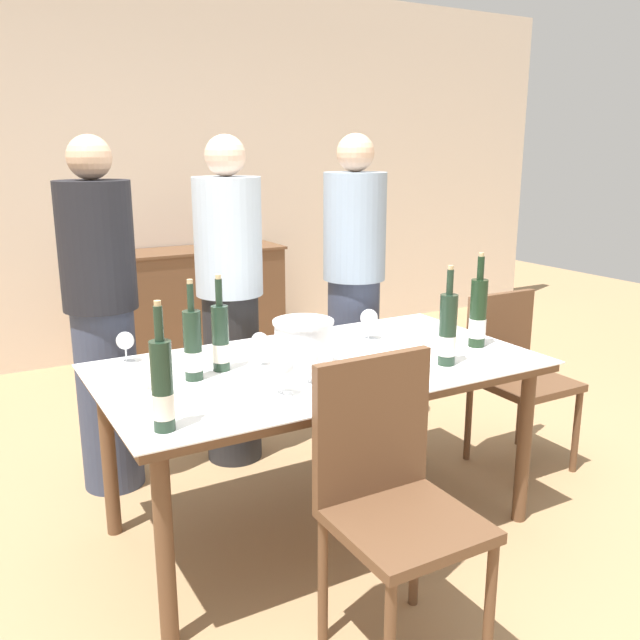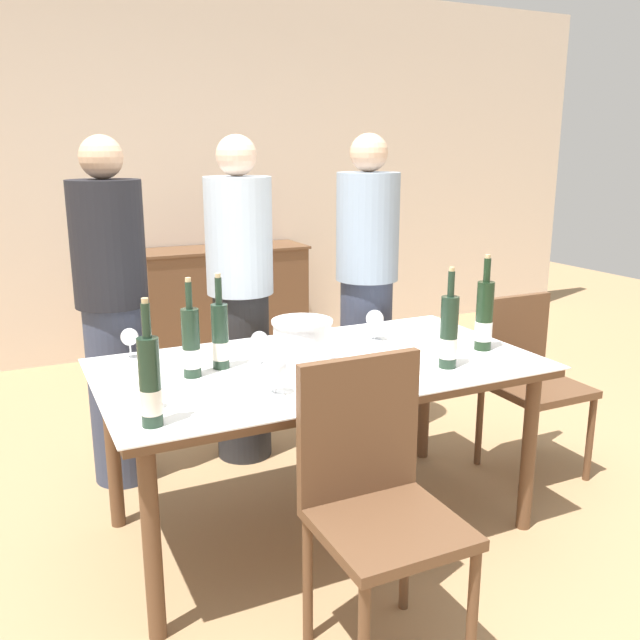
{
  "view_description": "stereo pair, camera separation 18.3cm",
  "coord_description": "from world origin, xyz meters",
  "px_view_note": "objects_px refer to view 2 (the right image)",
  "views": [
    {
      "loc": [
        -1.28,
        -2.26,
        1.57
      ],
      "look_at": [
        0.0,
        0.0,
        0.91
      ],
      "focal_mm": 38.0,
      "sensor_mm": 36.0,
      "label": 1
    },
    {
      "loc": [
        -1.12,
        -2.35,
        1.57
      ],
      "look_at": [
        0.0,
        0.0,
        0.91
      ],
      "focal_mm": 38.0,
      "sensor_mm": 36.0,
      "label": 2
    }
  ],
  "objects_px": {
    "wine_bottle_4": "(191,344)",
    "person_guest_left": "(241,303)",
    "dining_table": "(320,379)",
    "wine_bottle_1": "(484,317)",
    "wine_glass_4": "(305,356)",
    "wine_glass_3": "(275,367)",
    "wine_glass_5": "(375,320)",
    "wine_bottle_0": "(449,334)",
    "chair_near_front": "(375,490)",
    "wine_glass_2": "(145,380)",
    "person_guest_right": "(366,292)",
    "wine_glass_1": "(259,342)",
    "wine_glass_0": "(130,338)",
    "sideboard_cabinet": "(225,301)",
    "ice_bucket": "(302,343)",
    "wine_bottle_3": "(150,383)",
    "person_host": "(113,316)",
    "wine_bottle_2": "(220,337)",
    "chair_right_end": "(526,371)"
  },
  "relations": [
    {
      "from": "sideboard_cabinet",
      "to": "wine_bottle_1",
      "type": "relative_size",
      "value": 3.11
    },
    {
      "from": "wine_bottle_0",
      "to": "wine_bottle_4",
      "type": "relative_size",
      "value": 1.05
    },
    {
      "from": "wine_glass_1",
      "to": "wine_glass_4",
      "type": "relative_size",
      "value": 0.92
    },
    {
      "from": "dining_table",
      "to": "person_guest_right",
      "type": "height_order",
      "value": "person_guest_right"
    },
    {
      "from": "wine_bottle_4",
      "to": "wine_glass_3",
      "type": "relative_size",
      "value": 2.62
    },
    {
      "from": "dining_table",
      "to": "wine_bottle_1",
      "type": "xyz_separation_m",
      "value": [
        0.72,
        -0.13,
        0.21
      ]
    },
    {
      "from": "wine_glass_3",
      "to": "wine_glass_2",
      "type": "bearing_deg",
      "value": 173.43
    },
    {
      "from": "wine_glass_1",
      "to": "wine_glass_2",
      "type": "xyz_separation_m",
      "value": [
        -0.51,
        -0.28,
        0.0
      ]
    },
    {
      "from": "ice_bucket",
      "to": "wine_bottle_1",
      "type": "xyz_separation_m",
      "value": [
        0.81,
        -0.1,
        0.04
      ]
    },
    {
      "from": "sideboard_cabinet",
      "to": "ice_bucket",
      "type": "xyz_separation_m",
      "value": [
        -0.52,
        -2.65,
        0.42
      ]
    },
    {
      "from": "wine_glass_2",
      "to": "chair_near_front",
      "type": "distance_m",
      "value": 0.82
    },
    {
      "from": "wine_glass_3",
      "to": "wine_bottle_3",
      "type": "bearing_deg",
      "value": -168.38
    },
    {
      "from": "wine_bottle_1",
      "to": "person_guest_left",
      "type": "xyz_separation_m",
      "value": [
        -0.77,
        0.94,
        -0.05
      ]
    },
    {
      "from": "wine_glass_4",
      "to": "chair_near_front",
      "type": "distance_m",
      "value": 0.58
    },
    {
      "from": "wine_bottle_3",
      "to": "person_guest_left",
      "type": "xyz_separation_m",
      "value": [
        0.69,
        1.16,
        -0.05
      ]
    },
    {
      "from": "wine_bottle_4",
      "to": "person_guest_left",
      "type": "distance_m",
      "value": 0.88
    },
    {
      "from": "wine_bottle_3",
      "to": "person_guest_right",
      "type": "xyz_separation_m",
      "value": [
        1.38,
        1.09,
        -0.05
      ]
    },
    {
      "from": "wine_glass_1",
      "to": "wine_glass_4",
      "type": "distance_m",
      "value": 0.29
    },
    {
      "from": "ice_bucket",
      "to": "person_host",
      "type": "distance_m",
      "value": 1.03
    },
    {
      "from": "wine_glass_3",
      "to": "wine_bottle_4",
      "type": "bearing_deg",
      "value": 124.01
    },
    {
      "from": "wine_bottle_0",
      "to": "wine_glass_1",
      "type": "relative_size",
      "value": 2.86
    },
    {
      "from": "wine_bottle_2",
      "to": "wine_glass_5",
      "type": "xyz_separation_m",
      "value": [
        0.74,
        0.08,
        -0.03
      ]
    },
    {
      "from": "wine_bottle_0",
      "to": "wine_bottle_4",
      "type": "bearing_deg",
      "value": 160.94
    },
    {
      "from": "wine_bottle_3",
      "to": "wine_glass_0",
      "type": "height_order",
      "value": "wine_bottle_3"
    },
    {
      "from": "wine_bottle_0",
      "to": "chair_near_front",
      "type": "bearing_deg",
      "value": -142.75
    },
    {
      "from": "wine_glass_4",
      "to": "wine_glass_3",
      "type": "bearing_deg",
      "value": -159.15
    },
    {
      "from": "wine_glass_5",
      "to": "wine_glass_3",
      "type": "bearing_deg",
      "value": -145.86
    },
    {
      "from": "wine_bottle_2",
      "to": "chair_near_front",
      "type": "height_order",
      "value": "wine_bottle_2"
    },
    {
      "from": "dining_table",
      "to": "person_guest_left",
      "type": "xyz_separation_m",
      "value": [
        -0.05,
        0.81,
        0.16
      ]
    },
    {
      "from": "sideboard_cabinet",
      "to": "chair_right_end",
      "type": "distance_m",
      "value": 2.65
    },
    {
      "from": "wine_glass_0",
      "to": "wine_glass_1",
      "type": "xyz_separation_m",
      "value": [
        0.45,
        -0.31,
        0.01
      ]
    },
    {
      "from": "wine_bottle_4",
      "to": "person_guest_right",
      "type": "xyz_separation_m",
      "value": [
        1.14,
        0.68,
        -0.03
      ]
    },
    {
      "from": "wine_glass_4",
      "to": "wine_bottle_4",
      "type": "bearing_deg",
      "value": 143.57
    },
    {
      "from": "wine_bottle_4",
      "to": "wine_glass_3",
      "type": "bearing_deg",
      "value": -55.99
    },
    {
      "from": "wine_glass_1",
      "to": "person_guest_right",
      "type": "bearing_deg",
      "value": 37.73
    },
    {
      "from": "wine_bottle_4",
      "to": "wine_glass_1",
      "type": "distance_m",
      "value": 0.28
    },
    {
      "from": "wine_bottle_0",
      "to": "wine_glass_3",
      "type": "xyz_separation_m",
      "value": [
        -0.73,
        0.01,
        -0.04
      ]
    },
    {
      "from": "sideboard_cabinet",
      "to": "person_host",
      "type": "relative_size",
      "value": 0.79
    },
    {
      "from": "person_guest_right",
      "to": "wine_bottle_0",
      "type": "bearing_deg",
      "value": -101.18
    },
    {
      "from": "wine_bottle_2",
      "to": "wine_bottle_3",
      "type": "relative_size",
      "value": 0.93
    },
    {
      "from": "chair_right_end",
      "to": "person_guest_left",
      "type": "xyz_separation_m",
      "value": [
        -1.22,
        0.73,
        0.32
      ]
    },
    {
      "from": "wine_glass_0",
      "to": "wine_bottle_4",
      "type": "bearing_deg",
      "value": -63.08
    },
    {
      "from": "wine_bottle_1",
      "to": "wine_glass_2",
      "type": "xyz_separation_m",
      "value": [
        -1.45,
        -0.07,
        -0.04
      ]
    },
    {
      "from": "wine_bottle_2",
      "to": "person_guest_right",
      "type": "relative_size",
      "value": 0.23
    },
    {
      "from": "dining_table",
      "to": "person_host",
      "type": "xyz_separation_m",
      "value": [
        -0.67,
        0.82,
        0.15
      ]
    },
    {
      "from": "sideboard_cabinet",
      "to": "chair_near_front",
      "type": "bearing_deg",
      "value": -99.84
    },
    {
      "from": "wine_glass_3",
      "to": "ice_bucket",
      "type": "bearing_deg",
      "value": 47.6
    },
    {
      "from": "wine_bottle_1",
      "to": "wine_glass_0",
      "type": "height_order",
      "value": "wine_bottle_1"
    },
    {
      "from": "wine_glass_4",
      "to": "wine_glass_2",
      "type": "bearing_deg",
      "value": -179.68
    },
    {
      "from": "wine_bottle_3",
      "to": "dining_table",
      "type": "bearing_deg",
      "value": 24.81
    }
  ]
}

